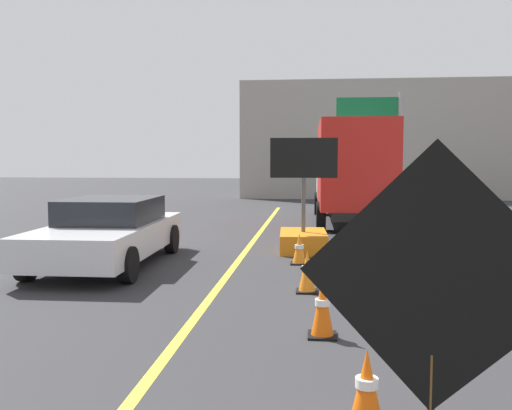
% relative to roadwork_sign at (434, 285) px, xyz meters
% --- Properties ---
extents(lane_center_stripe, '(0.14, 36.00, 0.01)m').
position_rel_roadwork_sign_xyz_m(lane_center_stripe, '(-2.36, 3.61, -1.47)').
color(lane_center_stripe, yellow).
rests_on(lane_center_stripe, ground).
extents(roadwork_sign, '(1.59, 0.42, 2.33)m').
position_rel_roadwork_sign_xyz_m(roadwork_sign, '(0.00, 0.00, 0.00)').
color(roadwork_sign, '#593819').
rests_on(roadwork_sign, ground).
extents(arrow_board_trailer, '(1.60, 1.85, 2.70)m').
position_rel_roadwork_sign_xyz_m(arrow_board_trailer, '(-1.00, 10.06, -0.99)').
color(arrow_board_trailer, orange).
rests_on(arrow_board_trailer, ground).
extents(box_truck, '(2.48, 7.92, 3.35)m').
position_rel_roadwork_sign_xyz_m(box_truck, '(0.48, 15.86, 0.35)').
color(box_truck, black).
rests_on(box_truck, ground).
extents(pickup_car, '(2.17, 4.87, 1.38)m').
position_rel_roadwork_sign_xyz_m(pickup_car, '(-4.98, 7.79, -0.77)').
color(pickup_car, silver).
rests_on(pickup_car, ground).
extents(highway_guide_sign, '(2.79, 0.18, 5.00)m').
position_rel_roadwork_sign_xyz_m(highway_guide_sign, '(2.05, 21.12, 1.95)').
color(highway_guide_sign, gray).
rests_on(highway_guide_sign, ground).
extents(far_building_block, '(15.28, 8.46, 6.41)m').
position_rel_roadwork_sign_xyz_m(far_building_block, '(2.78, 31.22, 1.73)').
color(far_building_block, gray).
rests_on(far_building_block, ground).
extents(traffic_cone_near_sign, '(0.36, 0.36, 0.66)m').
position_rel_roadwork_sign_xyz_m(traffic_cone_near_sign, '(-0.27, 1.18, -1.15)').
color(traffic_cone_near_sign, black).
rests_on(traffic_cone_near_sign, ground).
extents(traffic_cone_mid_lane, '(0.36, 0.36, 0.77)m').
position_rel_roadwork_sign_xyz_m(traffic_cone_mid_lane, '(-0.61, 3.51, -1.09)').
color(traffic_cone_mid_lane, black).
rests_on(traffic_cone_mid_lane, ground).
extents(traffic_cone_far_lane, '(0.36, 0.36, 0.71)m').
position_rel_roadwork_sign_xyz_m(traffic_cone_far_lane, '(-0.83, 5.82, -1.12)').
color(traffic_cone_far_lane, black).
rests_on(traffic_cone_far_lane, ground).
extents(traffic_cone_curbside, '(0.36, 0.36, 0.65)m').
position_rel_roadwork_sign_xyz_m(traffic_cone_curbside, '(-1.04, 8.28, -1.15)').
color(traffic_cone_curbside, black).
rests_on(traffic_cone_curbside, ground).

